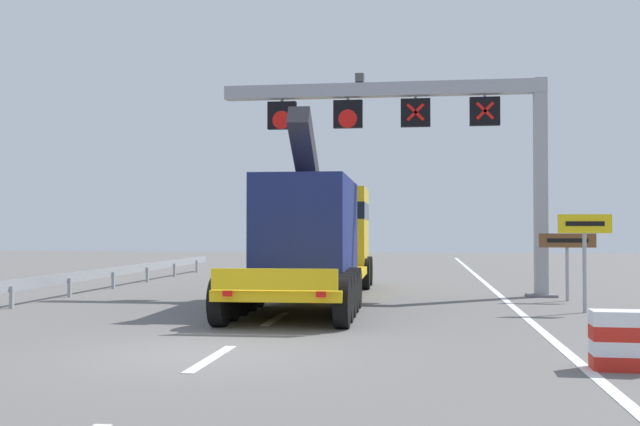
{
  "coord_description": "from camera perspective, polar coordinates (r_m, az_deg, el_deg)",
  "views": [
    {
      "loc": [
        3.71,
        -12.54,
        2.14
      ],
      "look_at": [
        0.63,
        10.18,
        2.63
      ],
      "focal_mm": 42.12,
      "sensor_mm": 36.0,
      "label": 1
    }
  ],
  "objects": [
    {
      "name": "overhead_lane_gantry",
      "position": [
        24.76,
        8.05,
        6.73
      ],
      "size": [
        10.74,
        0.9,
        7.24
      ],
      "color": "#9EA0A5",
      "rests_on": "ground"
    },
    {
      "name": "exit_sign_yellow",
      "position": [
        20.34,
        19.47,
        -1.88
      ],
      "size": [
        1.33,
        0.15,
        2.52
      ],
      "color": "#9EA0A5",
      "rests_on": "ground"
    },
    {
      "name": "lane_markings",
      "position": [
        26.16,
        0.12,
        -5.91
      ],
      "size": [
        0.2,
        41.2,
        0.01
      ],
      "color": "silver",
      "rests_on": "ground"
    },
    {
      "name": "guardrail_left",
      "position": [
        26.46,
        -16.97,
        -4.59
      ],
      "size": [
        0.13,
        26.92,
        0.76
      ],
      "color": "#999EA3",
      "rests_on": "ground"
    },
    {
      "name": "tourist_info_sign_brown",
      "position": [
        23.45,
        18.28,
        -2.62
      ],
      "size": [
        1.64,
        0.15,
        2.01
      ],
      "color": "#9EA0A5",
      "rests_on": "ground"
    },
    {
      "name": "heavy_haul_truck_yellow",
      "position": [
        23.66,
        -0.08,
        -1.59
      ],
      "size": [
        3.27,
        14.11,
        5.3
      ],
      "color": "yellow",
      "rests_on": "ground"
    },
    {
      "name": "edge_line_right",
      "position": [
        24.76,
        13.53,
        -6.14
      ],
      "size": [
        0.2,
        63.0,
        0.01
      ],
      "primitive_type": "cube",
      "color": "silver",
      "rests_on": "ground"
    },
    {
      "name": "crash_barrier_striped",
      "position": [
        12.43,
        22.18,
        -8.95
      ],
      "size": [
        1.02,
        0.54,
        0.9
      ],
      "color": "red",
      "rests_on": "ground"
    },
    {
      "name": "ground",
      "position": [
        13.25,
        -8.8,
        -10.51
      ],
      "size": [
        112.0,
        112.0,
        0.0
      ],
      "primitive_type": "plane",
      "color": "slate"
    }
  ]
}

